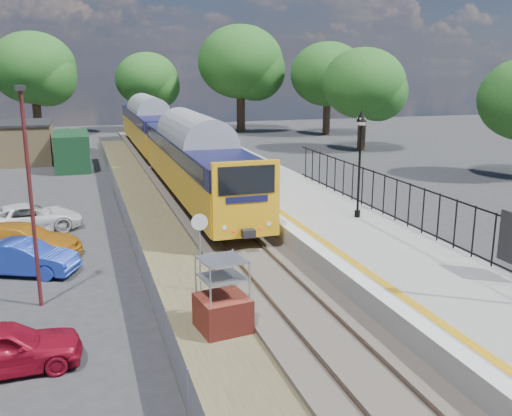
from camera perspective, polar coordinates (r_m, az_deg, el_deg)
name	(u,v)px	position (r m, az deg, el deg)	size (l,w,h in m)	color
ground	(292,304)	(18.09, 3.59, -9.60)	(120.00, 120.00, 0.00)	#2D2D30
track_bed	(209,224)	(26.71, -4.77, -1.60)	(5.90, 80.00, 0.29)	#473F38
platform	(315,218)	(26.47, 5.94, -0.97)	(5.00, 70.00, 0.90)	gray
platform_edge	(273,211)	(25.63, 1.73, -0.34)	(0.90, 70.00, 0.01)	silver
victorian_lamp_north	(361,139)	(24.44, 10.42, 6.84)	(0.44, 0.44, 4.60)	black
palisade_fence	(435,215)	(22.36, 17.44, -0.65)	(0.12, 26.00, 2.00)	black
wire_fence	(122,208)	(28.31, -13.21, 0.03)	(0.06, 52.00, 1.20)	#999EA3
outbuilding	(11,144)	(47.28, -23.30, 5.87)	(10.80, 10.10, 3.12)	tan
tree_line	(153,74)	(57.95, -10.27, 13.09)	(56.80, 43.80, 11.88)	#332319
train	(166,137)	(41.62, -9.00, 7.02)	(2.82, 40.83, 3.51)	gold
brick_plinth	(222,296)	(16.00, -3.38, -8.81)	(1.52, 1.52, 2.16)	maroon
speed_sign	(200,240)	(18.45, -5.64, -3.20)	(0.54, 0.13, 2.67)	#999EA3
carpark_lamp	(30,184)	(18.10, -21.70, 2.21)	(0.25, 0.50, 6.71)	#4E1A1A
car_red	(2,348)	(15.39, -24.07, -12.68)	(1.49, 3.71, 1.26)	maroon
car_blue	(24,258)	(21.95, -22.18, -4.63)	(1.31, 3.75, 1.24)	#1B34A2
car_yellow	(22,241)	(23.95, -22.35, -3.04)	(1.85, 4.55, 1.32)	#C37816
car_white	(29,218)	(27.52, -21.77, -0.93)	(2.11, 4.58, 1.27)	white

